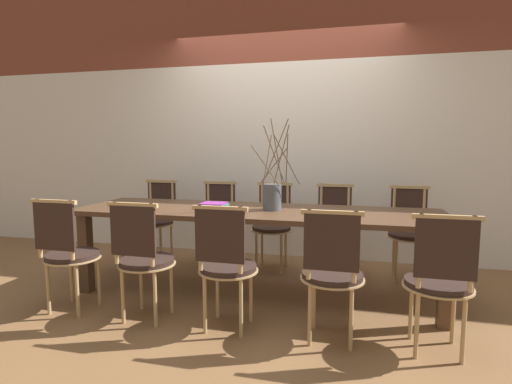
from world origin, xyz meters
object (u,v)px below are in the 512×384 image
object	(u,v)px
book_stack	(214,205)
dining_table	(256,219)
chair_far_center	(272,222)
chair_near_center	(226,262)
vase_centerpiece	(272,195)

from	to	relation	value
book_stack	dining_table	bearing A→B (deg)	-2.01
chair_far_center	book_stack	distance (m)	0.85
dining_table	book_stack	size ratio (longest dim) A/B	11.31
book_stack	chair_far_center	bearing A→B (deg)	62.35
dining_table	chair_near_center	world-z (taller)	chair_near_center
chair_near_center	chair_far_center	xyz separation A→B (m)	(0.02, 1.45, 0.00)
vase_centerpiece	book_stack	size ratio (longest dim) A/B	2.81
dining_table	book_stack	world-z (taller)	book_stack
chair_near_center	vase_centerpiece	xyz separation A→B (m)	(0.16, 0.74, 0.37)
chair_near_center	chair_far_center	bearing A→B (deg)	89.26
dining_table	chair_far_center	xyz separation A→B (m)	(-0.01, 0.73, -0.16)
chair_far_center	book_stack	world-z (taller)	chair_far_center
chair_near_center	chair_far_center	distance (m)	1.45
chair_near_center	chair_far_center	size ratio (longest dim) A/B	1.00
dining_table	chair_near_center	xyz separation A→B (m)	(-0.03, -0.73, -0.16)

